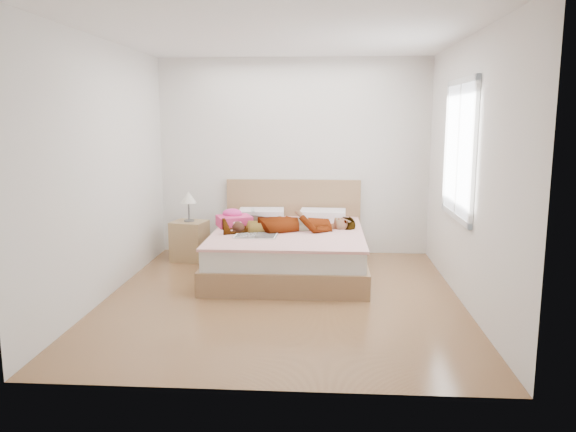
% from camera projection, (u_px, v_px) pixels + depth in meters
% --- Properties ---
extents(ground, '(4.00, 4.00, 0.00)m').
position_uv_depth(ground, '(283.00, 297.00, 5.76)').
color(ground, '#532F1A').
rests_on(ground, ground).
extents(woman, '(1.71, 0.94, 0.22)m').
position_uv_depth(woman, '(290.00, 221.00, 6.61)').
color(woman, white).
rests_on(woman, bed).
extents(hair, '(0.63, 0.70, 0.09)m').
position_uv_depth(hair, '(248.00, 219.00, 7.10)').
color(hair, black).
rests_on(hair, bed).
extents(phone, '(0.06, 0.09, 0.05)m').
position_uv_depth(phone, '(253.00, 210.00, 7.03)').
color(phone, silver).
rests_on(phone, bed).
extents(room_shell, '(4.00, 4.00, 4.00)m').
position_uv_depth(room_shell, '(459.00, 150.00, 5.68)').
color(room_shell, white).
rests_on(room_shell, ground).
extents(bed, '(1.80, 2.08, 1.00)m').
position_uv_depth(bed, '(289.00, 248.00, 6.73)').
color(bed, brown).
rests_on(bed, ground).
extents(towel, '(0.49, 0.45, 0.21)m').
position_uv_depth(towel, '(234.00, 219.00, 6.85)').
color(towel, '#EA3F75').
rests_on(towel, bed).
extents(magazine, '(0.49, 0.33, 0.03)m').
position_uv_depth(magazine, '(256.00, 235.00, 6.28)').
color(magazine, white).
rests_on(magazine, bed).
extents(coffee_mug, '(0.13, 0.10, 0.09)m').
position_uv_depth(coffee_mug, '(276.00, 229.00, 6.46)').
color(coffee_mug, white).
rests_on(coffee_mug, bed).
extents(plush_toy, '(0.18, 0.24, 0.12)m').
position_uv_depth(plush_toy, '(238.00, 227.00, 6.46)').
color(plush_toy, black).
rests_on(plush_toy, bed).
extents(nightstand, '(0.48, 0.45, 0.89)m').
position_uv_depth(nightstand, '(190.00, 237.00, 7.23)').
color(nightstand, olive).
rests_on(nightstand, ground).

